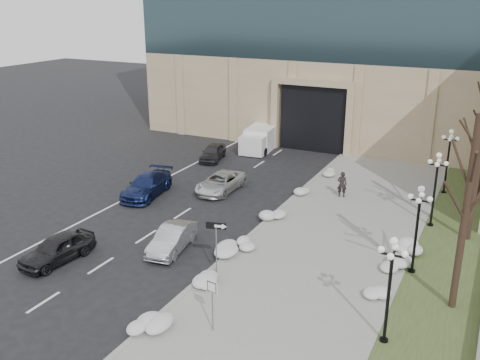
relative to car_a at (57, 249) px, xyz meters
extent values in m
cube|color=gray|center=(12.38, 8.60, -0.67)|extent=(9.00, 40.00, 0.12)
cube|color=gray|center=(7.88, 8.60, -0.66)|extent=(0.30, 40.00, 0.14)
cube|color=#364824|center=(18.88, 8.60, -0.68)|extent=(4.00, 40.00, 0.10)
cube|color=tan|center=(6.88, 36.60, 3.27)|extent=(40.00, 20.00, 8.00)
cube|color=black|center=(4.88, 27.60, 2.27)|extent=(6.00, 2.50, 6.00)
cube|color=tan|center=(4.88, 26.20, 5.57)|extent=(7.50, 0.60, 0.60)
cube|color=tan|center=(1.38, 26.20, 2.27)|extent=(0.60, 0.60, 6.00)
cube|color=tan|center=(8.38, 26.20, 2.27)|extent=(0.60, 0.60, 6.00)
imported|color=black|center=(0.00, 0.00, 0.00)|extent=(2.17, 4.46, 1.46)
imported|color=#9EA0A5|center=(4.74, 3.85, -0.05)|extent=(2.08, 4.33, 1.37)
imported|color=#16214F|center=(-1.67, 10.31, 0.02)|extent=(2.93, 5.49, 1.51)
imported|color=silver|center=(2.60, 13.41, -0.07)|extent=(2.24, 4.79, 1.33)
imported|color=#2F2E33|center=(-1.76, 20.02, -0.05)|extent=(2.50, 4.26, 1.36)
imported|color=black|center=(10.86, 15.95, 0.31)|extent=(0.75, 0.58, 1.84)
cube|color=silver|center=(0.41, 25.93, 0.30)|extent=(2.82, 5.39, 2.07)
cube|color=silver|center=(0.74, 22.84, 0.20)|extent=(2.34, 1.88, 1.66)
cylinder|color=black|center=(-0.31, 22.93, -0.37)|extent=(0.34, 0.75, 0.72)
cylinder|color=black|center=(1.75, 23.15, -0.37)|extent=(0.34, 0.75, 0.72)
cylinder|color=black|center=(-0.79, 27.36, -0.37)|extent=(0.34, 0.75, 0.72)
cylinder|color=black|center=(1.27, 27.58, -0.37)|extent=(0.34, 0.75, 0.72)
cylinder|color=slate|center=(8.30, 2.52, 0.68)|extent=(0.07, 0.07, 2.82)
cube|color=black|center=(8.30, 2.52, 1.98)|extent=(1.00, 0.33, 0.35)
cube|color=white|center=(8.47, 2.54, 1.98)|extent=(0.47, 0.15, 0.13)
cone|color=white|center=(8.73, 2.61, 1.98)|extent=(0.31, 0.34, 0.28)
cylinder|color=slate|center=(10.57, -1.92, 0.48)|extent=(0.07, 0.07, 2.42)
cube|color=white|center=(10.57, -1.92, 1.47)|extent=(0.53, 0.11, 0.53)
cube|color=black|center=(10.57, -1.94, 1.47)|extent=(0.46, 0.07, 0.46)
cube|color=white|center=(10.57, -1.95, 1.47)|extent=(0.39, 0.06, 0.40)
ellipsoid|color=silver|center=(8.21, -3.22, -0.43)|extent=(1.10, 1.60, 0.36)
ellipsoid|color=silver|center=(8.44, 1.23, -0.43)|extent=(1.10, 1.60, 0.36)
ellipsoid|color=silver|center=(8.29, 5.76, -0.43)|extent=(1.10, 1.60, 0.36)
ellipsoid|color=silver|center=(7.99, 10.22, -0.43)|extent=(1.10, 1.60, 0.36)
ellipsoid|color=silver|center=(8.50, 15.20, -0.43)|extent=(1.10, 1.60, 0.36)
ellipsoid|color=silver|center=(8.38, 20.10, -0.43)|extent=(1.10, 1.60, 0.36)
ellipsoid|color=silver|center=(16.29, 4.17, -0.43)|extent=(1.10, 1.60, 0.36)
ellipsoid|color=silver|center=(16.72, 9.43, -0.43)|extent=(1.10, 1.60, 0.36)
ellipsoid|color=silver|center=(16.39, 7.16, -0.43)|extent=(1.10, 1.60, 0.36)
ellipsoid|color=silver|center=(7.80, 4.86, -0.43)|extent=(1.10, 1.60, 0.36)
cylinder|color=black|center=(17.18, 0.60, -0.63)|extent=(0.36, 0.36, 0.20)
cylinder|color=black|center=(17.18, 0.60, 1.27)|extent=(0.14, 0.14, 4.00)
cylinder|color=black|center=(17.18, 0.60, 3.27)|extent=(0.10, 0.90, 0.10)
cylinder|color=black|center=(17.18, 0.60, 3.27)|extent=(0.90, 0.10, 0.10)
sphere|color=white|center=(17.18, 0.60, 3.87)|extent=(0.32, 0.32, 0.32)
sphere|color=white|center=(17.63, 0.60, 3.42)|extent=(0.28, 0.28, 0.28)
sphere|color=white|center=(16.73, 0.60, 3.42)|extent=(0.28, 0.28, 0.28)
sphere|color=white|center=(17.18, 1.05, 3.42)|extent=(0.28, 0.28, 0.28)
sphere|color=white|center=(17.18, 0.15, 3.42)|extent=(0.28, 0.28, 0.28)
cylinder|color=black|center=(17.18, 7.10, -0.63)|extent=(0.36, 0.36, 0.20)
cylinder|color=black|center=(17.18, 7.10, 1.27)|extent=(0.14, 0.14, 4.00)
cylinder|color=black|center=(17.18, 7.10, 3.27)|extent=(0.10, 0.90, 0.10)
cylinder|color=black|center=(17.18, 7.10, 3.27)|extent=(0.90, 0.10, 0.10)
sphere|color=white|center=(17.18, 7.10, 3.87)|extent=(0.32, 0.32, 0.32)
sphere|color=white|center=(17.63, 7.10, 3.42)|extent=(0.28, 0.28, 0.28)
sphere|color=white|center=(16.73, 7.10, 3.42)|extent=(0.28, 0.28, 0.28)
sphere|color=white|center=(17.18, 7.55, 3.42)|extent=(0.28, 0.28, 0.28)
sphere|color=white|center=(17.18, 6.65, 3.42)|extent=(0.28, 0.28, 0.28)
cylinder|color=black|center=(17.18, 13.60, -0.63)|extent=(0.36, 0.36, 0.20)
cylinder|color=black|center=(17.18, 13.60, 1.27)|extent=(0.14, 0.14, 4.00)
cylinder|color=black|center=(17.18, 13.60, 3.27)|extent=(0.10, 0.90, 0.10)
cylinder|color=black|center=(17.18, 13.60, 3.27)|extent=(0.90, 0.10, 0.10)
sphere|color=white|center=(17.18, 13.60, 3.87)|extent=(0.32, 0.32, 0.32)
sphere|color=white|center=(17.63, 13.60, 3.42)|extent=(0.28, 0.28, 0.28)
sphere|color=white|center=(16.73, 13.60, 3.42)|extent=(0.28, 0.28, 0.28)
sphere|color=white|center=(17.18, 14.05, 3.42)|extent=(0.28, 0.28, 0.28)
sphere|color=white|center=(17.18, 13.15, 3.42)|extent=(0.28, 0.28, 0.28)
cylinder|color=black|center=(17.18, 20.10, -0.63)|extent=(0.36, 0.36, 0.20)
cylinder|color=black|center=(17.18, 20.10, 1.27)|extent=(0.14, 0.14, 4.00)
cylinder|color=black|center=(17.18, 20.10, 3.27)|extent=(0.10, 0.90, 0.10)
cylinder|color=black|center=(17.18, 20.10, 3.27)|extent=(0.90, 0.10, 0.10)
sphere|color=white|center=(17.18, 20.10, 3.87)|extent=(0.32, 0.32, 0.32)
sphere|color=white|center=(17.63, 20.10, 3.42)|extent=(0.28, 0.28, 0.28)
sphere|color=white|center=(16.73, 20.10, 3.42)|extent=(0.28, 0.28, 0.28)
sphere|color=white|center=(17.18, 20.55, 3.42)|extent=(0.28, 0.28, 0.28)
sphere|color=white|center=(17.18, 19.65, 3.42)|extent=(0.28, 0.28, 0.28)
cylinder|color=black|center=(19.38, 4.60, 3.77)|extent=(0.32, 0.32, 9.00)
cylinder|color=black|center=(19.38, 12.60, 3.52)|extent=(0.32, 0.32, 8.50)
camera|label=1|loc=(20.20, -18.59, 12.74)|focal=40.00mm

